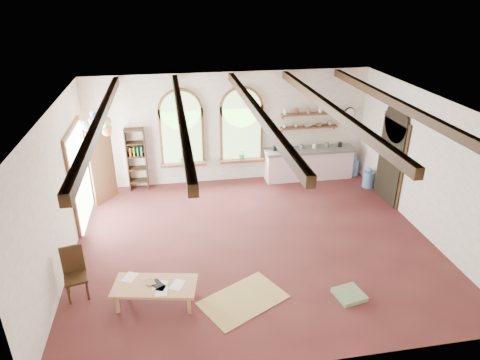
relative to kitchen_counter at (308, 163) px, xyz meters
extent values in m
plane|color=#592524|center=(-2.30, -3.20, -0.48)|extent=(8.00, 8.00, 0.00)
cube|color=brown|center=(-3.70, 0.24, 0.97)|extent=(1.24, 0.08, 1.64)
cylinder|color=brown|center=(-3.70, 0.24, 1.72)|extent=(1.24, 0.08, 1.24)
cube|color=#86B66D|center=(-3.70, 0.20, 0.97)|extent=(1.10, 0.04, 1.50)
cube|color=brown|center=(-3.70, 0.15, 0.18)|extent=(1.30, 0.28, 0.08)
cube|color=brown|center=(-2.00, 0.24, 0.97)|extent=(1.24, 0.08, 1.64)
cylinder|color=brown|center=(-2.00, 0.24, 1.72)|extent=(1.24, 0.08, 1.24)
cube|color=#86B66D|center=(-2.00, 0.20, 0.97)|extent=(1.10, 0.04, 1.50)
cube|color=brown|center=(-2.00, 0.15, 0.18)|extent=(1.30, 0.28, 0.08)
cube|color=brown|center=(-6.25, -1.40, 0.67)|extent=(0.10, 1.90, 2.50)
cube|color=black|center=(1.65, -1.70, 0.62)|extent=(0.10, 1.30, 2.40)
cube|color=#FAD4D5|center=(0.00, 0.00, -0.05)|extent=(2.60, 0.55, 0.86)
cube|color=gray|center=(0.00, 0.00, 0.42)|extent=(2.68, 0.62, 0.08)
cube|color=brown|center=(0.00, 0.18, 1.07)|extent=(1.70, 0.24, 0.04)
cube|color=brown|center=(0.00, 0.18, 1.47)|extent=(1.70, 0.24, 0.04)
cylinder|color=black|center=(1.25, 0.25, 1.42)|extent=(0.32, 0.04, 0.32)
cube|color=#341F10|center=(-5.25, 0.12, 0.42)|extent=(0.03, 0.32, 1.80)
cube|color=#341F10|center=(-4.75, 0.12, 0.42)|extent=(0.03, 0.32, 1.80)
cube|color=tan|center=(-4.50, -4.89, -0.08)|extent=(1.61, 0.96, 0.06)
cube|color=tan|center=(-5.18, -5.01, -0.29)|extent=(0.07, 0.07, 0.38)
cube|color=tan|center=(-3.91, -5.26, -0.29)|extent=(0.07, 0.07, 0.38)
cube|color=tan|center=(-5.09, -4.53, -0.29)|extent=(0.07, 0.07, 0.38)
cube|color=tan|center=(-3.82, -4.78, -0.29)|extent=(0.07, 0.07, 0.38)
cube|color=#341F10|center=(-5.95, -4.45, -0.05)|extent=(0.49, 0.49, 0.05)
cube|color=#341F10|center=(-5.99, -4.27, 0.25)|extent=(0.40, 0.13, 0.60)
cube|color=tan|center=(-2.90, -5.09, -0.47)|extent=(1.81, 1.56, 0.02)
cube|color=#6A855C|center=(-0.90, -5.32, -0.43)|extent=(0.60, 0.60, 0.09)
cylinder|color=#557DB6|center=(1.45, 0.00, -0.24)|extent=(0.32, 0.32, 0.48)
sphere|color=#557DB6|center=(1.45, 0.00, 0.06)|extent=(0.17, 0.17, 0.17)
cylinder|color=#557DB6|center=(1.52, -0.90, -0.24)|extent=(0.31, 0.31, 0.47)
sphere|color=#557DB6|center=(1.52, -0.90, 0.05)|extent=(0.17, 0.17, 0.17)
cylinder|color=white|center=(-5.70, -0.90, 2.30)|extent=(0.01, 0.01, 0.85)
sphere|color=teal|center=(-5.54, -0.85, 1.69)|extent=(0.23, 0.23, 0.23)
sphere|color=#C5416E|center=(-5.55, -0.70, 1.81)|extent=(0.23, 0.23, 0.23)
sphere|color=yellow|center=(-5.70, -0.58, 1.93)|extent=(0.23, 0.23, 0.23)
sphere|color=silver|center=(-5.80, -0.76, 2.05)|extent=(0.23, 0.23, 0.23)
sphere|color=#F32649|center=(-5.94, -0.82, 1.69)|extent=(0.23, 0.23, 0.23)
sphere|color=#48A885|center=(-6.01, -1.00, 1.81)|extent=(0.23, 0.23, 0.23)
sphere|color=#CA5FB8|center=(-5.80, -1.04, 1.93)|extent=(0.23, 0.23, 0.23)
sphere|color=blue|center=(-5.70, -1.15, 2.05)|extent=(0.23, 0.23, 0.23)
sphere|color=orange|center=(-5.51, -1.16, 1.69)|extent=(0.23, 0.23, 0.23)
sphere|color=#8BBD42|center=(-5.54, -0.95, 1.81)|extent=(0.23, 0.23, 0.23)
imported|color=olive|center=(-4.65, -4.84, -0.04)|extent=(0.22, 0.26, 0.02)
cube|color=black|center=(-4.47, -4.88, -0.04)|extent=(0.28, 0.30, 0.01)
imported|color=#598C4C|center=(-3.70, 0.12, 0.37)|extent=(0.27, 0.23, 0.30)
imported|color=#598C4C|center=(-2.00, 0.12, 0.37)|extent=(0.27, 0.23, 0.30)
imported|color=white|center=(-0.75, 0.18, 1.14)|extent=(0.12, 0.10, 0.10)
imported|color=beige|center=(-0.40, 0.18, 1.14)|extent=(0.10, 0.10, 0.09)
imported|color=beige|center=(-0.05, 0.18, 1.12)|extent=(0.22, 0.22, 0.05)
imported|color=#8C664C|center=(0.30, 0.18, 1.12)|extent=(0.20, 0.20, 0.06)
imported|color=slate|center=(0.65, 0.18, 1.19)|extent=(0.18, 0.18, 0.19)
camera|label=1|loc=(-4.03, -11.29, 4.96)|focal=32.00mm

